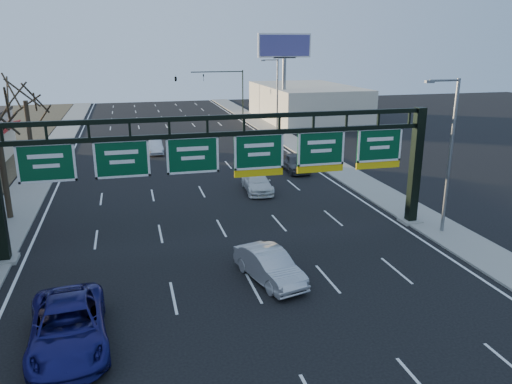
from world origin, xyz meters
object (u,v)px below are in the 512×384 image
object	(u,v)px
car_silver_sedan	(269,266)
car_white_wagon	(257,182)
sign_gantry	(229,161)
car_blue_suv	(68,327)

from	to	relation	value
car_silver_sedan	car_white_wagon	bearing A→B (deg)	63.21
sign_gantry	car_silver_sedan	world-z (taller)	sign_gantry
car_blue_suv	car_silver_sedan	size ratio (longest dim) A/B	1.30
car_white_wagon	sign_gantry	bearing A→B (deg)	-109.77
sign_gantry	car_white_wagon	world-z (taller)	sign_gantry
car_silver_sedan	car_white_wagon	world-z (taller)	car_silver_sedan
sign_gantry	car_white_wagon	distance (m)	10.70
sign_gantry	car_silver_sedan	distance (m)	6.72
sign_gantry	car_white_wagon	size ratio (longest dim) A/B	5.24
car_blue_suv	car_white_wagon	bearing A→B (deg)	51.75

